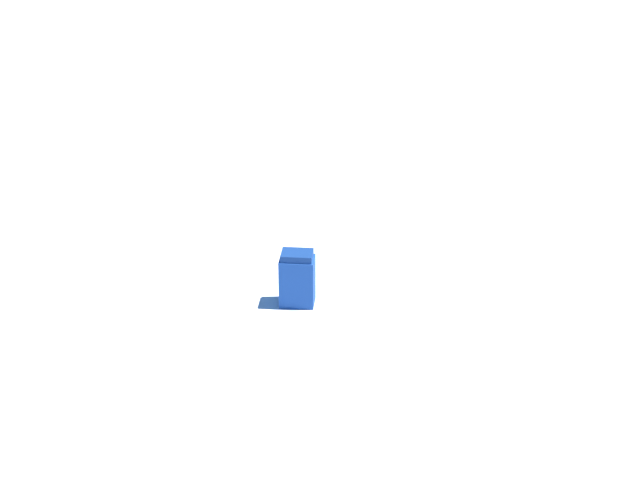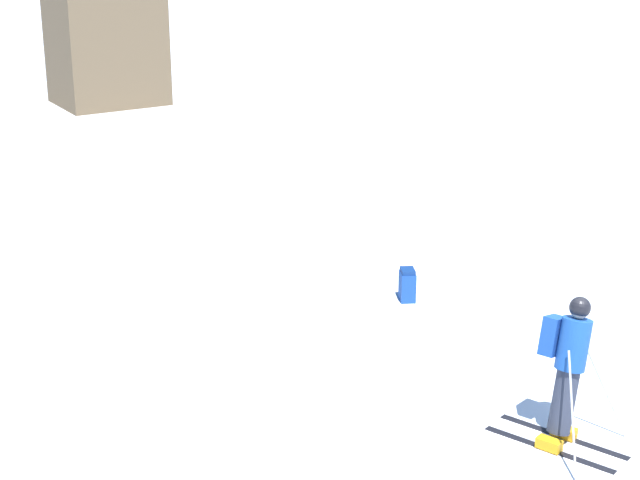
% 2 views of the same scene
% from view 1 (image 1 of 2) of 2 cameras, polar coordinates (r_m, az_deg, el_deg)
% --- Properties ---
extents(spare_backpack, '(0.33, 0.37, 0.50)m').
position_cam_1_polar(spare_backpack, '(9.31, -1.22, -2.07)').
color(spare_backpack, '#194293').
rests_on(spare_backpack, ground).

